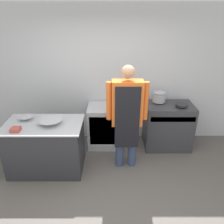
{
  "coord_description": "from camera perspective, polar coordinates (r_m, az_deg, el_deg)",
  "views": [
    {
      "loc": [
        0.1,
        -2.24,
        2.55
      ],
      "look_at": [
        0.09,
        1.09,
        1.0
      ],
      "focal_mm": 35.0,
      "sensor_mm": 36.0,
      "label": 1
    }
  ],
  "objects": [
    {
      "name": "stock_pot",
      "position": [
        4.34,
        12.29,
        3.98
      ],
      "size": [
        0.25,
        0.25,
        0.21
      ],
      "color": "#B2B5BC",
      "rests_on": "stove"
    },
    {
      "name": "prep_counter",
      "position": [
        3.94,
        -16.74,
        -8.6
      ],
      "size": [
        1.28,
        0.76,
        0.88
      ],
      "color": "#2D2D33",
      "rests_on": "ground_plane"
    },
    {
      "name": "mixing_bowl",
      "position": [
        3.66,
        -15.65,
        -2.52
      ],
      "size": [
        0.37,
        0.37,
        0.08
      ],
      "color": "#B2B5BC",
      "rests_on": "prep_counter"
    },
    {
      "name": "wall_back",
      "position": [
        4.41,
        -1.23,
        9.15
      ],
      "size": [
        8.0,
        0.05,
        2.7
      ],
      "color": "silver",
      "rests_on": "ground_plane"
    },
    {
      "name": "fridge_unit",
      "position": [
        4.44,
        -2.05,
        -3.64
      ],
      "size": [
        0.62,
        0.59,
        0.85
      ],
      "color": "silver",
      "rests_on": "ground_plane"
    },
    {
      "name": "ground_plane",
      "position": [
        3.39,
        -1.78,
        -23.78
      ],
      "size": [
        14.0,
        14.0,
        0.0
      ],
      "primitive_type": "plane",
      "color": "#5B5651"
    },
    {
      "name": "saute_pan",
      "position": [
        4.27,
        17.76,
        1.78
      ],
      "size": [
        0.22,
        0.22,
        0.04
      ],
      "color": "#262628",
      "rests_on": "stove"
    },
    {
      "name": "small_bowl",
      "position": [
        3.95,
        -21.4,
        -1.47
      ],
      "size": [
        0.24,
        0.24,
        0.06
      ],
      "color": "#B2B5BC",
      "rests_on": "prep_counter"
    },
    {
      "name": "person_cook",
      "position": [
        3.54,
        4.0,
        -0.17
      ],
      "size": [
        0.67,
        0.24,
        1.82
      ],
      "color": "#38476B",
      "rests_on": "ground_plane"
    },
    {
      "name": "stove",
      "position": [
        4.53,
        14.41,
        -3.44
      ],
      "size": [
        0.9,
        0.62,
        0.93
      ],
      "color": "#38383D",
      "rests_on": "ground_plane"
    },
    {
      "name": "plastic_tub",
      "position": [
        3.64,
        -23.8,
        -4.19
      ],
      "size": [
        0.13,
        0.13,
        0.06
      ],
      "color": "#B24C3F",
      "rests_on": "prep_counter"
    }
  ]
}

